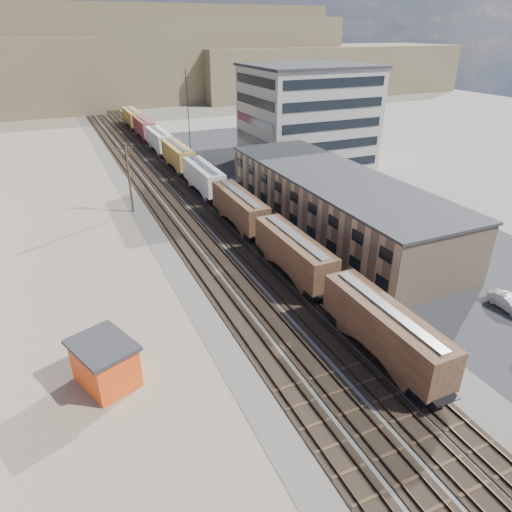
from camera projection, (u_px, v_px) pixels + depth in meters
name	position (u px, v px, depth m)	size (l,w,h in m)	color
ground	(343.00, 370.00, 36.14)	(300.00, 300.00, 0.00)	#6B6356
ballast_bed	(175.00, 189.00, 76.88)	(18.00, 200.00, 0.06)	#4C4742
dirt_yard	(50.00, 229.00, 61.38)	(24.00, 180.00, 0.03)	#7D6855
asphalt_lot	(335.00, 198.00, 72.75)	(26.00, 120.00, 0.04)	#232326
rail_tracks	(172.00, 189.00, 76.64)	(11.40, 200.00, 0.24)	black
freight_train	(190.00, 165.00, 79.82)	(3.00, 119.74, 4.46)	black
warehouse	(334.00, 202.00, 60.39)	(12.40, 40.40, 7.25)	tan
office_tower	(307.00, 116.00, 87.07)	(22.60, 18.60, 18.45)	#9E998E
utility_pole_north	(129.00, 177.00, 64.87)	(2.20, 0.32, 10.00)	#382619
radio_mast	(189.00, 121.00, 83.16)	(1.20, 0.16, 18.00)	black
hills_north	(87.00, 59.00, 166.74)	(265.00, 80.00, 32.00)	brown
maintenance_shed	(105.00, 363.00, 34.08)	(5.38, 6.02, 3.64)	#EA4A16
parked_car_white	(509.00, 303.00, 43.59)	(1.48, 4.23, 1.39)	silver
parked_car_blue	(296.00, 159.00, 91.93)	(2.19, 4.75, 1.32)	#172050
parked_car_far	(347.00, 180.00, 78.65)	(1.73, 4.29, 1.46)	silver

